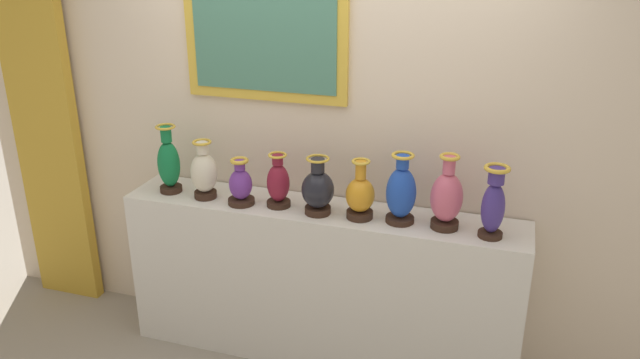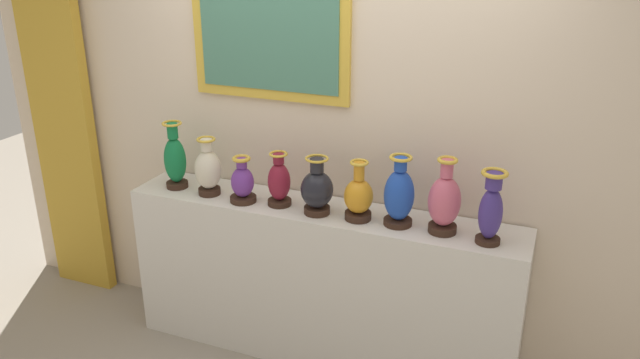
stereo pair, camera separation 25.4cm
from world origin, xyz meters
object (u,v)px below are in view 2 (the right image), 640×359
(vase_burgundy, at_px, (279,182))
(vase_amber, at_px, (358,197))
(vase_ivory, at_px, (208,170))
(vase_sapphire, at_px, (399,195))
(vase_rose, at_px, (444,202))
(vase_emerald, at_px, (175,160))
(vase_indigo, at_px, (491,209))
(vase_onyx, at_px, (317,189))
(vase_violet, at_px, (243,183))

(vase_burgundy, relative_size, vase_amber, 0.94)
(vase_ivory, height_order, vase_amber, vase_ivory)
(vase_sapphire, relative_size, vase_rose, 0.95)
(vase_emerald, bearing_deg, vase_indigo, -1.03)
(vase_ivory, xyz_separation_m, vase_rose, (1.42, 0.02, 0.02))
(vase_ivory, bearing_deg, vase_onyx, -0.82)
(vase_emerald, relative_size, vase_violet, 1.50)
(vase_ivory, relative_size, vase_indigo, 0.91)
(vase_ivory, xyz_separation_m, vase_burgundy, (0.47, 0.02, -0.02))
(vase_sapphire, bearing_deg, vase_burgundy, -179.89)
(vase_ivory, height_order, vase_violet, vase_ivory)
(vase_burgundy, bearing_deg, vase_rose, 0.13)
(vase_violet, height_order, vase_onyx, vase_onyx)
(vase_sapphire, distance_m, vase_indigo, 0.49)
(vase_emerald, relative_size, vase_burgundy, 1.32)
(vase_onyx, height_order, vase_sapphire, vase_sapphire)
(vase_amber, distance_m, vase_rose, 0.47)
(vase_emerald, distance_m, vase_ivory, 0.25)
(vase_ivory, height_order, vase_burgundy, vase_ivory)
(vase_violet, bearing_deg, vase_onyx, 1.30)
(vase_amber, relative_size, vase_sapphire, 0.86)
(vase_emerald, distance_m, vase_amber, 1.20)
(vase_violet, bearing_deg, vase_emerald, 175.34)
(vase_burgundy, relative_size, vase_indigo, 0.81)
(vase_sapphire, bearing_deg, vase_amber, -176.12)
(vase_burgundy, height_order, vase_rose, vase_rose)
(vase_onyx, distance_m, vase_rose, 0.71)
(vase_violet, xyz_separation_m, vase_burgundy, (0.22, 0.04, 0.02))
(vase_onyx, xyz_separation_m, vase_sapphire, (0.47, 0.03, 0.03))
(vase_onyx, height_order, vase_amber, vase_amber)
(vase_emerald, xyz_separation_m, vase_amber, (1.20, -0.02, -0.05))
(vase_amber, bearing_deg, vase_burgundy, 178.39)
(vase_violet, distance_m, vase_amber, 0.71)
(vase_burgundy, distance_m, vase_indigo, 1.20)
(vase_amber, height_order, vase_rose, vase_rose)
(vase_onyx, xyz_separation_m, vase_amber, (0.24, 0.01, -0.01))
(vase_emerald, bearing_deg, vase_amber, -0.74)
(vase_rose, bearing_deg, vase_violet, -178.04)
(vase_emerald, xyz_separation_m, vase_violet, (0.49, -0.04, -0.06))
(vase_burgundy, height_order, vase_onyx, vase_onyx)
(vase_emerald, xyz_separation_m, vase_ivory, (0.25, -0.02, -0.02))
(vase_violet, relative_size, vase_onyx, 0.84)
(vase_emerald, distance_m, vase_rose, 1.67)
(vase_ivory, height_order, vase_rose, vase_rose)
(vase_emerald, height_order, vase_burgundy, vase_emerald)
(vase_indigo, bearing_deg, vase_emerald, 178.97)
(vase_emerald, height_order, vase_onyx, vase_emerald)
(vase_burgundy, height_order, vase_amber, vase_amber)
(vase_violet, xyz_separation_m, vase_sapphire, (0.93, 0.04, 0.05))
(vase_amber, bearing_deg, vase_emerald, 179.26)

